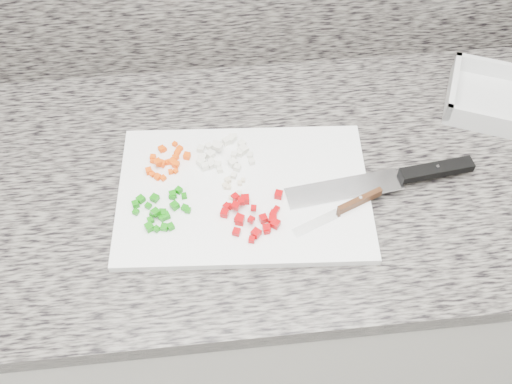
# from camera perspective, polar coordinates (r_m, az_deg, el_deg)

# --- Properties ---
(cabinet) EXTENTS (3.92, 0.62, 0.86)m
(cabinet) POSITION_cam_1_polar(r_m,az_deg,el_deg) (1.46, -0.23, -9.38)
(cabinet) COLOR silver
(cabinet) RESTS_ON ground
(countertop) EXTENTS (3.96, 0.64, 0.04)m
(countertop) POSITION_cam_1_polar(r_m,az_deg,el_deg) (1.07, -0.30, 1.35)
(countertop) COLOR slate
(countertop) RESTS_ON cabinet
(cutting_board) EXTENTS (0.47, 0.33, 0.01)m
(cutting_board) POSITION_cam_1_polar(r_m,az_deg,el_deg) (1.02, -1.23, -0.09)
(cutting_board) COLOR white
(cutting_board) RESTS_ON countertop
(carrot_pile) EXTENTS (0.08, 0.09, 0.02)m
(carrot_pile) POSITION_cam_1_polar(r_m,az_deg,el_deg) (1.06, -8.94, 3.02)
(carrot_pile) COLOR #F44C05
(carrot_pile) RESTS_ON cutting_board
(onion_pile) EXTENTS (0.11, 0.10, 0.02)m
(onion_pile) POSITION_cam_1_polar(r_m,az_deg,el_deg) (1.06, -3.32, 3.80)
(onion_pile) COLOR white
(onion_pile) RESTS_ON cutting_board
(green_pepper_pile) EXTENTS (0.10, 0.09, 0.02)m
(green_pepper_pile) POSITION_cam_1_polar(r_m,az_deg,el_deg) (1.00, -9.46, -1.76)
(green_pepper_pile) COLOR #117D0B
(green_pepper_pile) RESTS_ON cutting_board
(red_pepper_pile) EXTENTS (0.11, 0.10, 0.02)m
(red_pepper_pile) POSITION_cam_1_polar(r_m,az_deg,el_deg) (0.98, -0.42, -2.33)
(red_pepper_pile) COLOR #AD0206
(red_pepper_pile) RESTS_ON cutting_board
(garlic_pile) EXTENTS (0.04, 0.05, 0.01)m
(garlic_pile) POSITION_cam_1_polar(r_m,az_deg,el_deg) (1.01, -2.38, 0.49)
(garlic_pile) COLOR beige
(garlic_pile) RESTS_ON cutting_board
(chef_knife) EXTENTS (0.35, 0.08, 0.02)m
(chef_knife) POSITION_cam_1_polar(r_m,az_deg,el_deg) (1.06, 14.69, 1.54)
(chef_knife) COLOR silver
(chef_knife) RESTS_ON cutting_board
(paring_knife) EXTENTS (0.17, 0.08, 0.02)m
(paring_knife) POSITION_cam_1_polar(r_m,az_deg,el_deg) (1.00, 9.28, -1.42)
(paring_knife) COLOR silver
(paring_knife) RESTS_ON cutting_board
(tray) EXTENTS (0.28, 0.25, 0.05)m
(tray) POSITION_cam_1_polar(r_m,az_deg,el_deg) (1.26, 23.78, 8.20)
(tray) COLOR silver
(tray) RESTS_ON countertop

